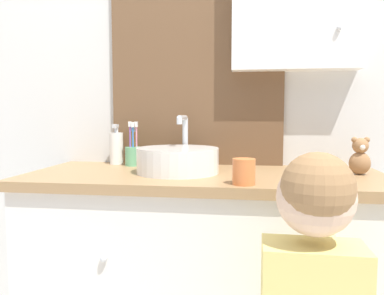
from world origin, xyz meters
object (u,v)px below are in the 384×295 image
(toothbrush_holder, at_px, (133,154))
(soap_dispenser, at_px, (116,148))
(teddy_bear, at_px, (360,157))
(drinking_cup, at_px, (244,172))
(sink_basin, at_px, (179,159))

(toothbrush_holder, bearing_deg, soap_dispenser, 154.68)
(teddy_bear, bearing_deg, drinking_cup, -148.26)
(toothbrush_holder, xyz_separation_m, soap_dispenser, (-0.09, 0.04, 0.02))
(soap_dispenser, xyz_separation_m, drinking_cup, (0.56, -0.42, -0.03))
(toothbrush_holder, height_order, drinking_cup, toothbrush_holder)
(sink_basin, height_order, teddy_bear, sink_basin)
(soap_dispenser, distance_m, teddy_bear, 0.99)
(teddy_bear, relative_size, drinking_cup, 1.69)
(sink_basin, height_order, soap_dispenser, sink_basin)
(teddy_bear, bearing_deg, toothbrush_holder, 172.46)
(soap_dispenser, distance_m, drinking_cup, 0.70)
(sink_basin, xyz_separation_m, soap_dispenser, (-0.31, 0.20, 0.02))
(sink_basin, distance_m, soap_dispenser, 0.37)
(sink_basin, relative_size, teddy_bear, 2.65)
(soap_dispenser, bearing_deg, sink_basin, -32.54)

